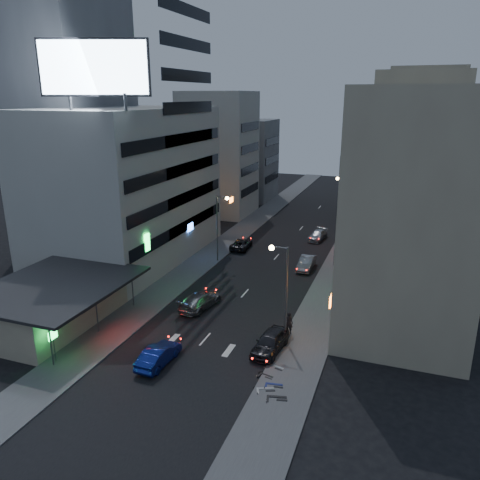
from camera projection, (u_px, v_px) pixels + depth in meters
The scene contains 29 objects.
ground at pixel (183, 364), 35.11m from camera, with size 180.00×180.00×0.00m, color black.
sidewalk_left at pixel (228, 241), 64.64m from camera, with size 4.00×120.00×0.12m, color #4C4C4F.
sidewalk_right at pixel (346, 254), 59.45m from camera, with size 4.00×120.00×0.12m, color #4C4C4F.
food_court at pixel (50, 303), 40.83m from camera, with size 11.00×13.00×3.88m.
white_building at pixel (128, 186), 55.93m from camera, with size 14.00×24.00×18.00m, color #A9AAA5.
grey_tower at pixel (75, 115), 59.18m from camera, with size 10.00×14.00×34.00m, color gray.
shophouse_near at pixel (410, 219), 36.72m from camera, with size 10.00×11.00×20.00m, color tan.
shophouse_mid at pixel (415, 212), 47.48m from camera, with size 11.00×12.00×16.00m, color gray.
shophouse_far at pixel (414, 165), 58.44m from camera, with size 10.00×14.00×22.00m, color tan.
far_left_a at pixel (219, 154), 77.62m from camera, with size 11.00×10.00×20.00m, color #A9AAA5.
far_left_b at pixel (242, 160), 90.20m from camera, with size 12.00×10.00×15.00m, color gray.
far_right_a at pixel (416, 165), 72.35m from camera, with size 11.00×12.00×18.00m, color gray.
far_right_b at pixel (421, 138), 83.88m from camera, with size 12.00×12.00×24.00m, color tan.
billboard at pixel (94, 68), 41.88m from camera, with size 9.52×3.75×6.20m.
street_lamp_right_near at pixel (282, 280), 37.00m from camera, with size 1.60×0.44×8.02m.
street_lamp_left at pixel (220, 219), 55.20m from camera, with size 1.60×0.44×8.02m.
street_lamp_right_far at pixel (343, 196), 67.55m from camera, with size 1.60×0.44×8.02m.
parked_car_right_near at pixel (270, 342), 36.66m from camera, with size 1.90×4.73×1.61m, color black.
parked_car_right_mid at pixel (306, 263), 54.16m from camera, with size 1.54×4.43×1.46m, color #93969A.
parked_car_left at pixel (241, 244), 61.39m from camera, with size 2.15×4.66×1.30m, color black.
parked_car_right_far at pixel (318, 235), 65.19m from camera, with size 1.83×4.50×1.31m, color #9FA2A7.
road_car_blue at pixel (159, 355), 34.95m from camera, with size 1.55×4.46×1.47m, color navy.
road_car_silver at pixel (200, 300), 44.23m from camera, with size 2.12×5.20×1.51m, color gray.
person at pixel (289, 323), 39.15m from camera, with size 0.72×0.47×1.96m, color black.
scooter_black_a at pixel (287, 389), 30.96m from camera, with size 2.00×0.67×1.22m, color black, non-canonical shape.
scooter_silver_a at pixel (274, 380), 31.96m from camera, with size 1.81×0.60×1.10m, color #999BA0, non-canonical shape.
scooter_blue at pixel (284, 377), 32.29m from camera, with size 1.83×0.61×1.12m, color navy, non-canonical shape.
scooter_black_b at pixel (274, 371), 33.18m from camera, with size 1.59×0.53×0.97m, color black, non-canonical shape.
scooter_silver_b at pixel (285, 362), 34.21m from camera, with size 1.71×0.57×1.04m, color #B6B8BE, non-canonical shape.
Camera 1 is at (14.46, -27.50, 19.30)m, focal length 35.00 mm.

